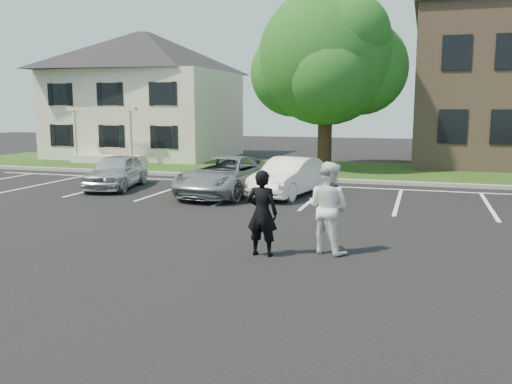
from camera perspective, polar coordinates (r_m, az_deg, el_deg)
ground_plane at (r=11.39m, az=-1.50°, el=-6.98°), size 90.00×90.00×0.00m
curb at (r=22.85m, az=8.17°, el=1.21°), size 40.00×0.30×0.15m
grass_strip at (r=26.78m, az=9.52°, el=2.24°), size 44.00×8.00×0.08m
stall_lines at (r=19.69m, az=10.78°, el=-0.30°), size 34.00×5.36×0.01m
house at (r=34.55m, az=-11.57°, el=9.97°), size 10.30×9.22×7.60m
tree at (r=27.42m, az=7.63°, el=13.56°), size 7.80×7.20×8.80m
man_black_suit at (r=11.39m, az=0.65°, el=-2.23°), size 0.68×0.46×1.83m
man_white_shirt at (r=11.71m, az=7.58°, el=-1.64°), size 1.18×1.07×1.98m
car_silver_west at (r=21.59m, az=-14.47°, el=2.13°), size 2.26×4.10×1.32m
car_silver_minivan at (r=19.36m, az=-3.21°, el=1.71°), size 2.76×5.13×1.37m
car_white_sedan at (r=19.22m, az=3.51°, el=1.61°), size 2.17×4.25×1.33m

